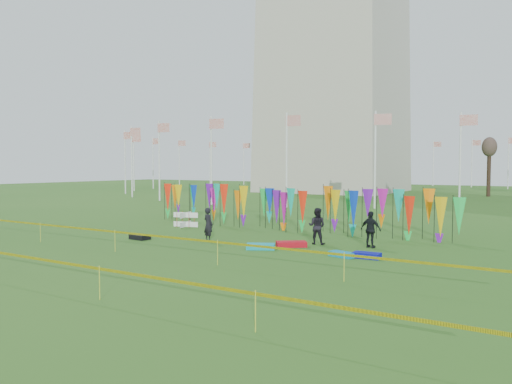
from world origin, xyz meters
The scene contains 14 objects.
ground centered at (0.00, 0.00, 0.00)m, with size 160.00×160.00×0.00m, color #265818.
flagpole_ring centered at (-14.00, 48.00, 4.00)m, with size 57.40×56.16×8.00m.
banner_row centered at (0.28, 7.64, 1.44)m, with size 18.64×0.64×2.32m.
caution_tape_near centered at (-0.22, -2.12, 0.78)m, with size 26.00×0.02×0.90m.
caution_tape_far centered at (-0.22, -7.45, 0.78)m, with size 26.00×0.02×0.90m.
box_kite centered at (-5.09, 5.79, 0.43)m, with size 0.77×0.77×0.86m.
person_left centered at (-0.64, 2.14, 0.79)m, with size 0.57×0.42×1.57m, color black.
person_mid centered at (4.00, 4.06, 0.82)m, with size 0.80×0.49×1.64m, color black.
person_right centered at (6.38, 4.39, 0.79)m, with size 0.92×0.52×1.57m, color black.
kite_bag_turquoise centered at (2.58, 1.55, 0.12)m, with size 1.19×0.59×0.24m, color #0CA3B4.
kite_bag_blue centered at (7.07, 1.97, 0.11)m, with size 1.03×0.54×0.21m, color #090FA1.
kite_bag_red centered at (3.38, 2.79, 0.12)m, with size 1.30×0.60×0.24m, color red.
kite_bag_black centered at (-3.82, 0.90, 0.11)m, with size 0.97×0.56×0.23m, color black.
kite_bag_teal centered at (6.17, 1.72, 0.10)m, with size 1.01×0.49×0.19m, color #0C8AB3.
Camera 1 is at (13.49, -16.23, 3.51)m, focal length 35.00 mm.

